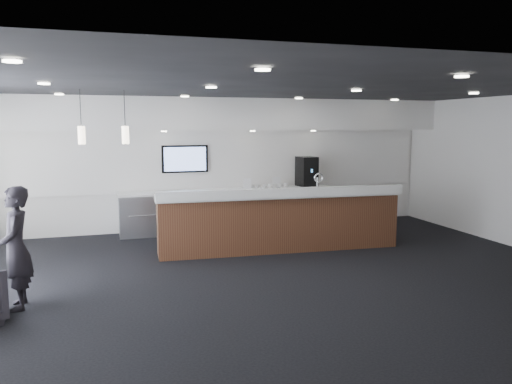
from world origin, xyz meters
name	(u,v)px	position (x,y,z in m)	size (l,w,h in m)	color
ground	(286,274)	(0.00, 0.00, 0.00)	(10.00, 10.00, 0.00)	black
ceiling	(287,87)	(0.00, 0.00, 3.00)	(10.00, 8.00, 0.02)	black
back_wall	(227,164)	(0.00, 4.00, 1.50)	(10.00, 0.02, 3.00)	white
soffit_bulkhead	(231,114)	(0.00, 3.55, 2.65)	(10.00, 0.90, 0.70)	white
alcove_panel	(227,160)	(0.00, 3.97, 1.60)	(9.80, 0.06, 1.40)	white
back_credenza	(231,209)	(0.00, 3.64, 0.48)	(5.06, 0.66, 0.95)	#9DA0A6
wall_tv	(185,159)	(-1.00, 3.91, 1.65)	(1.05, 0.08, 0.62)	black
pendant_left	(127,136)	(-2.40, 0.80, 2.25)	(0.12, 0.12, 0.30)	#FFE7C6
pendant_right	(80,136)	(-3.10, 0.80, 2.25)	(0.12, 0.12, 0.30)	#FFE7C6
ceiling_can_lights	(287,89)	(0.00, 0.00, 2.97)	(7.00, 5.00, 0.02)	white
service_counter	(280,221)	(0.45, 1.54, 0.58)	(4.78, 1.06, 1.49)	#4C2819
coffee_machine	(307,171)	(1.90, 3.69, 1.30)	(0.45, 0.56, 0.71)	black
info_sign_left	(247,184)	(0.36, 3.52, 1.07)	(0.18, 0.02, 0.25)	white
info_sign_right	(277,182)	(1.10, 3.57, 1.08)	(0.19, 0.02, 0.26)	white
lounge_guest	(16,248)	(-3.91, -0.37, 0.81)	(0.60, 0.39, 1.63)	black
cup_0	(286,185)	(1.33, 3.57, 1.00)	(0.11, 0.11, 0.10)	white
cup_1	(280,185)	(1.19, 3.57, 1.00)	(0.11, 0.11, 0.10)	white
cup_2	(275,186)	(1.05, 3.57, 1.00)	(0.11, 0.11, 0.10)	white
cup_3	(269,186)	(0.91, 3.57, 1.00)	(0.11, 0.11, 0.10)	white
cup_4	(263,186)	(0.77, 3.57, 1.00)	(0.11, 0.11, 0.10)	white
cup_5	(258,186)	(0.63, 3.57, 1.00)	(0.11, 0.11, 0.10)	white
cup_6	(252,187)	(0.49, 3.57, 1.00)	(0.11, 0.11, 0.10)	white
cup_7	(246,187)	(0.35, 3.57, 1.00)	(0.11, 0.11, 0.10)	white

